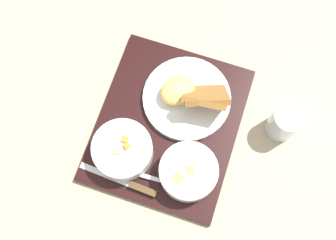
{
  "coord_description": "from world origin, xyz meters",
  "views": [
    {
      "loc": [
        -0.26,
        -0.05,
        0.93
      ],
      "look_at": [
        0.0,
        0.0,
        0.04
      ],
      "focal_mm": 45.0,
      "sensor_mm": 36.0,
      "label": 1
    }
  ],
  "objects_px": {
    "plate_main": "(189,97)",
    "bowl_soup": "(188,172)",
    "knife": "(132,185)",
    "spoon": "(135,173)",
    "bowl_salad": "(123,150)",
    "glass_water": "(284,123)"
  },
  "relations": [
    {
      "from": "plate_main",
      "to": "bowl_soup",
      "type": "bearing_deg",
      "value": -170.87
    },
    {
      "from": "bowl_soup",
      "to": "knife",
      "type": "xyz_separation_m",
      "value": [
        -0.05,
        0.11,
        -0.02
      ]
    },
    {
      "from": "plate_main",
      "to": "bowl_salad",
      "type": "bearing_deg",
      "value": 141.24
    },
    {
      "from": "bowl_salad",
      "to": "glass_water",
      "type": "distance_m",
      "value": 0.36
    },
    {
      "from": "bowl_salad",
      "to": "spoon",
      "type": "xyz_separation_m",
      "value": [
        -0.04,
        -0.03,
        -0.02
      ]
    },
    {
      "from": "bowl_salad",
      "to": "glass_water",
      "type": "xyz_separation_m",
      "value": [
        0.13,
        -0.34,
        -0.0
      ]
    },
    {
      "from": "bowl_soup",
      "to": "plate_main",
      "type": "distance_m",
      "value": 0.17
    },
    {
      "from": "knife",
      "to": "spoon",
      "type": "height_order",
      "value": "knife"
    },
    {
      "from": "bowl_salad",
      "to": "glass_water",
      "type": "bearing_deg",
      "value": -69.6
    },
    {
      "from": "knife",
      "to": "bowl_salad",
      "type": "bearing_deg",
      "value": -52.6
    },
    {
      "from": "glass_water",
      "to": "bowl_soup",
      "type": "bearing_deg",
      "value": 127.56
    },
    {
      "from": "knife",
      "to": "spoon",
      "type": "relative_size",
      "value": 1.1
    },
    {
      "from": "bowl_salad",
      "to": "knife",
      "type": "bearing_deg",
      "value": -153.42
    },
    {
      "from": "bowl_salad",
      "to": "plate_main",
      "type": "xyz_separation_m",
      "value": [
        0.15,
        -0.12,
        -0.01
      ]
    },
    {
      "from": "bowl_soup",
      "to": "glass_water",
      "type": "relative_size",
      "value": 1.41
    },
    {
      "from": "bowl_soup",
      "to": "plate_main",
      "type": "height_order",
      "value": "plate_main"
    },
    {
      "from": "bowl_soup",
      "to": "plate_main",
      "type": "xyz_separation_m",
      "value": [
        0.17,
        0.03,
        -0.01
      ]
    },
    {
      "from": "bowl_soup",
      "to": "bowl_salad",
      "type": "bearing_deg",
      "value": 82.19
    },
    {
      "from": "plate_main",
      "to": "spoon",
      "type": "relative_size",
      "value": 1.24
    },
    {
      "from": "bowl_salad",
      "to": "spoon",
      "type": "relative_size",
      "value": 0.8
    },
    {
      "from": "glass_water",
      "to": "bowl_salad",
      "type": "bearing_deg",
      "value": 110.4
    },
    {
      "from": "bowl_salad",
      "to": "knife",
      "type": "height_order",
      "value": "bowl_salad"
    }
  ]
}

